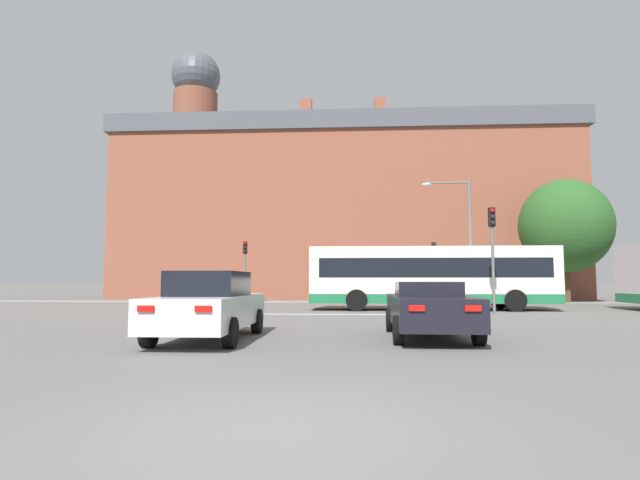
{
  "coord_description": "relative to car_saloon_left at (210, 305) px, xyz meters",
  "views": [
    {
      "loc": [
        0.73,
        -4.72,
        1.38
      ],
      "look_at": [
        -0.74,
        20.27,
        3.45
      ],
      "focal_mm": 28.0,
      "sensor_mm": 36.0,
      "label": 1
    }
  ],
  "objects": [
    {
      "name": "car_roadster_right",
      "position": [
        5.25,
        0.72,
        -0.1
      ],
      "size": [
        2.0,
        4.67,
        1.36
      ],
      "rotation": [
        0.0,
        0.0,
        -0.02
      ],
      "color": "black",
      "rests_on": "ground_plane"
    },
    {
      "name": "pedestrian_waiting",
      "position": [
        1.95,
        21.17,
        0.28
      ],
      "size": [
        0.31,
        0.44,
        1.83
      ],
      "rotation": [
        0.0,
        0.0,
        1.33
      ],
      "color": "brown",
      "rests_on": "ground_plane"
    },
    {
      "name": "ground_plane",
      "position": [
        2.58,
        -7.0,
        -0.81
      ],
      "size": [
        400.0,
        400.0,
        0.0
      ],
      "primitive_type": "plane",
      "color": "#605E5B"
    },
    {
      "name": "brick_civic_building",
      "position": [
        2.52,
        31.39,
        6.74
      ],
      "size": [
        37.44,
        12.07,
        22.14
      ],
      "color": "brown",
      "rests_on": "ground_plane"
    },
    {
      "name": "stop_line_strip",
      "position": [
        2.58,
        9.19,
        -0.8
      ],
      "size": [
        9.84,
        0.3,
        0.01
      ],
      "primitive_type": "cube",
      "color": "silver",
      "rests_on": "ground_plane"
    },
    {
      "name": "traffic_light_near_right",
      "position": [
        9.24,
        9.25,
        2.16
      ],
      "size": [
        0.26,
        0.31,
        4.44
      ],
      "color": "slate",
      "rests_on": "ground_plane"
    },
    {
      "name": "traffic_light_far_left",
      "position": [
        -3.57,
        20.79,
        1.89
      ],
      "size": [
        0.26,
        0.31,
        4.0
      ],
      "color": "slate",
      "rests_on": "ground_plane"
    },
    {
      "name": "tree_by_building",
      "position": [
        17.6,
        21.98,
        4.23
      ],
      "size": [
        5.87,
        5.87,
        8.13
      ],
      "color": "#4C3823",
      "rests_on": "ground_plane"
    },
    {
      "name": "car_saloon_left",
      "position": [
        0.0,
        0.0,
        0.0
      ],
      "size": [
        1.94,
        4.84,
        1.61
      ],
      "rotation": [
        0.0,
        0.0,
        0.0
      ],
      "color": "silver",
      "rests_on": "ground_plane"
    },
    {
      "name": "pedestrian_walking_east",
      "position": [
        -3.92,
        22.02,
        0.13
      ],
      "size": [
        0.45,
        0.43,
        1.61
      ],
      "rotation": [
        0.0,
        0.0,
        3.86
      ],
      "color": "brown",
      "rests_on": "ground_plane"
    },
    {
      "name": "traffic_light_far_right",
      "position": [
        8.79,
        20.9,
        1.83
      ],
      "size": [
        0.26,
        0.31,
        3.9
      ],
      "color": "slate",
      "rests_on": "ground_plane"
    },
    {
      "name": "far_pavement",
      "position": [
        2.58,
        21.59,
        -0.8
      ],
      "size": [
        70.93,
        2.5,
        0.01
      ],
      "primitive_type": "cube",
      "color": "gray",
      "rests_on": "ground_plane"
    },
    {
      "name": "bus_crossing_lead",
      "position": [
        7.22,
        12.69,
        0.8
      ],
      "size": [
        11.6,
        2.64,
        3.0
      ],
      "rotation": [
        0.0,
        0.0,
        -1.57
      ],
      "color": "silver",
      "rests_on": "ground_plane"
    },
    {
      "name": "street_lamp_junction",
      "position": [
        8.96,
        13.78,
        3.28
      ],
      "size": [
        2.47,
        0.36,
        6.55
      ],
      "color": "slate",
      "rests_on": "ground_plane"
    }
  ]
}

